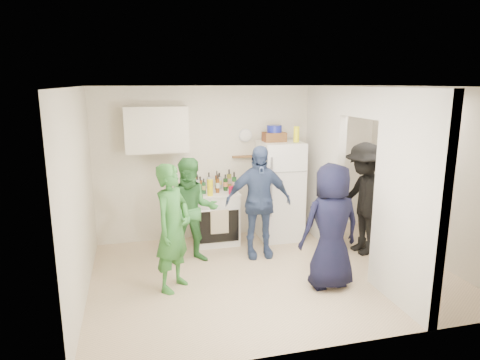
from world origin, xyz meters
name	(u,v)px	position (x,y,z in m)	size (l,w,h in m)	color
floor	(273,274)	(0.00, 0.00, 0.00)	(4.80, 4.80, 0.00)	beige
wall_back	(242,162)	(0.00, 1.70, 1.25)	(4.80, 4.80, 0.00)	silver
wall_front	(334,227)	(0.00, -1.70, 1.25)	(4.80, 4.80, 0.00)	silver
wall_left	(79,197)	(-2.40, 0.00, 1.25)	(3.40, 3.40, 0.00)	silver
wall_right	(434,176)	(2.40, 0.00, 1.25)	(3.40, 3.40, 0.00)	silver
ceiling	(277,87)	(0.00, 0.00, 2.50)	(4.80, 4.80, 0.00)	white
partition_pier_back	(324,165)	(1.20, 1.10, 1.25)	(0.12, 1.20, 2.50)	silver
partition_pier_front	(408,201)	(1.20, -1.10, 1.25)	(0.12, 1.20, 2.50)	silver
partition_header	(363,102)	(1.20, 0.00, 2.30)	(0.12, 1.00, 0.40)	silver
stove	(216,217)	(-0.53, 1.37, 0.43)	(0.72, 0.60, 0.85)	white
upper_cabinet	(156,130)	(-1.40, 1.52, 1.85)	(0.95, 0.34, 0.70)	silver
fridge	(280,191)	(0.55, 1.34, 0.81)	(0.67, 0.65, 1.62)	white
wicker_basket	(274,137)	(0.45, 1.39, 1.70)	(0.35, 0.25, 0.15)	brown
blue_bowl	(274,129)	(0.45, 1.39, 1.83)	(0.24, 0.24, 0.11)	navy
yellow_cup_stack_top	(296,134)	(0.77, 1.24, 1.75)	(0.09, 0.09, 0.25)	#FCFB15
wall_clock	(245,135)	(0.05, 1.68, 1.70)	(0.22, 0.22, 0.03)	white
spice_shelf	(243,157)	(0.00, 1.65, 1.35)	(0.35, 0.08, 0.03)	olive
nook_window	(426,146)	(2.38, 0.20, 1.65)	(0.03, 0.70, 0.80)	black
nook_window_frame	(425,146)	(2.36, 0.20, 1.65)	(0.04, 0.76, 0.86)	white
nook_valance	(426,122)	(2.34, 0.20, 2.00)	(0.04, 0.82, 0.18)	white
yellow_cup_stack_stove	(210,188)	(-0.65, 1.15, 0.98)	(0.09, 0.09, 0.25)	yellow
red_cup	(231,190)	(-0.31, 1.17, 0.91)	(0.09, 0.09, 0.12)	#C00C36
person_green_left	(173,228)	(-1.34, -0.06, 0.80)	(0.59, 0.38, 1.61)	#2E7332
person_green_center	(192,211)	(-0.99, 0.70, 0.77)	(0.74, 0.58, 1.53)	#377D38
person_denim	(258,202)	(-0.01, 0.69, 0.84)	(0.98, 0.41, 1.67)	#374879
person_navy	(331,226)	(0.58, -0.49, 0.80)	(0.78, 0.51, 1.60)	black
person_nook	(364,199)	(1.57, 0.42, 0.85)	(1.09, 0.63, 1.69)	black
bottle_a	(196,181)	(-0.81, 1.47, 1.02)	(0.06, 0.06, 0.33)	olive
bottle_b	(204,186)	(-0.72, 1.29, 0.97)	(0.06, 0.06, 0.24)	#1C552C
bottle_c	(209,181)	(-0.60, 1.51, 1.00)	(0.06, 0.06, 0.29)	#B1B9C0
bottle_d	(218,183)	(-0.50, 1.30, 1.00)	(0.06, 0.06, 0.30)	#5F3210
bottle_e	(219,181)	(-0.42, 1.56, 0.98)	(0.08, 0.08, 0.26)	#A5AFB7
bottle_f	(225,182)	(-0.35, 1.40, 0.99)	(0.07, 0.07, 0.27)	#123314
bottle_g	(229,179)	(-0.26, 1.53, 1.01)	(0.08, 0.08, 0.32)	olive
bottle_h	(197,185)	(-0.83, 1.25, 1.01)	(0.07, 0.07, 0.32)	#9CA2A7
bottle_i	(217,180)	(-0.48, 1.48, 1.01)	(0.06, 0.06, 0.32)	#51270E
bottle_j	(234,182)	(-0.24, 1.27, 1.02)	(0.07, 0.07, 0.32)	#1C5322
bottle_k	(200,184)	(-0.76, 1.41, 0.98)	(0.08, 0.08, 0.25)	brown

